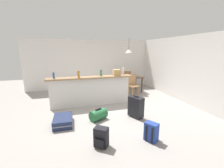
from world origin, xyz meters
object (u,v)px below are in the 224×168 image
object	(u,v)px
bottle_blue	(54,76)
dining_table	(130,78)
suitcase_upright_black	(136,107)
backpack_blue	(151,132)
duffel_bag_green	(98,115)
grocery_bag	(117,72)
dining_chair_far_side	(127,79)
dining_chair_near_partition	(133,84)
bottle_white	(123,71)
bottle_green	(101,73)
suitcase_flat_navy	(63,121)
pendant_lamp	(129,51)
bottle_amber	(79,74)
backpack_black	(101,138)

from	to	relation	value
bottle_blue	dining_table	size ratio (longest dim) A/B	0.18
suitcase_upright_black	bottle_blue	bearing A→B (deg)	150.13
bottle_blue	backpack_blue	xyz separation A→B (m)	(2.17, -2.52, -0.96)
dining_table	duffel_bag_green	world-z (taller)	dining_table
grocery_bag	duffel_bag_green	xyz separation A→B (m)	(-0.94, -1.22, -1.02)
dining_table	duffel_bag_green	xyz separation A→B (m)	(-2.02, -2.56, -0.50)
dining_chair_far_side	duffel_bag_green	size ratio (longest dim) A/B	1.65
dining_chair_near_partition	bottle_white	bearing A→B (deg)	-136.42
dining_chair_far_side	bottle_green	bearing A→B (deg)	-132.59
bottle_blue	suitcase_flat_navy	bearing A→B (deg)	-78.04
bottle_green	backpack_blue	xyz separation A→B (m)	(0.58, -2.56, -0.97)
pendant_lamp	duffel_bag_green	xyz separation A→B (m)	(-1.95, -2.59, -1.77)
bottle_green	duffel_bag_green	distance (m)	1.65
bottle_white	dining_chair_far_side	size ratio (longest dim) A/B	0.31
bottle_blue	dining_chair_far_side	size ratio (longest dim) A/B	0.22
pendant_lamp	duffel_bag_green	distance (m)	3.69
grocery_bag	backpack_blue	size ratio (longest dim) A/B	0.62
backpack_blue	suitcase_upright_black	xyz separation A→B (m)	(0.17, 1.18, 0.13)
dining_table	pendant_lamp	bearing A→B (deg)	158.97
dining_table	suitcase_flat_navy	world-z (taller)	dining_table
bottle_green	duffel_bag_green	xyz separation A→B (m)	(-0.36, -1.25, -1.02)
bottle_white	suitcase_flat_navy	world-z (taller)	bottle_white
bottle_amber	dining_chair_far_side	size ratio (longest dim) A/B	0.25
bottle_green	suitcase_flat_navy	bearing A→B (deg)	-136.32
bottle_white	dining_table	world-z (taller)	bottle_white
dining_chair_near_partition	suitcase_flat_navy	world-z (taller)	dining_chair_near_partition
bottle_amber	dining_chair_near_partition	bearing A→B (deg)	19.86
bottle_amber	suitcase_upright_black	distance (m)	2.17
bottle_amber	bottle_green	xyz separation A→B (m)	(0.79, 0.10, -0.00)
duffel_bag_green	suitcase_upright_black	xyz separation A→B (m)	(1.10, -0.14, 0.18)
grocery_bag	pendant_lamp	distance (m)	1.86
bottle_white	grocery_bag	distance (m)	0.29
dining_chair_near_partition	backpack_black	size ratio (longest dim) A/B	2.21
bottle_white	backpack_black	world-z (taller)	bottle_white
grocery_bag	suitcase_flat_navy	size ratio (longest dim) A/B	0.31
bottle_amber	pendant_lamp	size ratio (longest dim) A/B	0.34
grocery_bag	bottle_amber	bearing A→B (deg)	-176.61
pendant_lamp	suitcase_flat_navy	bearing A→B (deg)	-138.30
dining_table	backpack_black	distance (m)	4.40
dining_chair_far_side	suitcase_flat_navy	size ratio (longest dim) A/B	1.11
bottle_green	grocery_bag	bearing A→B (deg)	-2.30
bottle_white	dining_chair_far_side	xyz separation A→B (m)	(0.88, 1.83, -0.68)
bottle_green	dining_chair_far_side	world-z (taller)	bottle_green
bottle_white	backpack_blue	size ratio (longest dim) A/B	0.68
dining_chair_far_side	suitcase_flat_navy	distance (m)	4.42
bottle_white	backpack_blue	xyz separation A→B (m)	(-0.28, -2.62, -1.00)
backpack_blue	dining_table	bearing A→B (deg)	74.42
backpack_blue	bottle_green	bearing A→B (deg)	102.75
dining_table	suitcase_flat_navy	bearing A→B (deg)	-139.19
dining_table	duffel_bag_green	size ratio (longest dim) A/B	1.95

